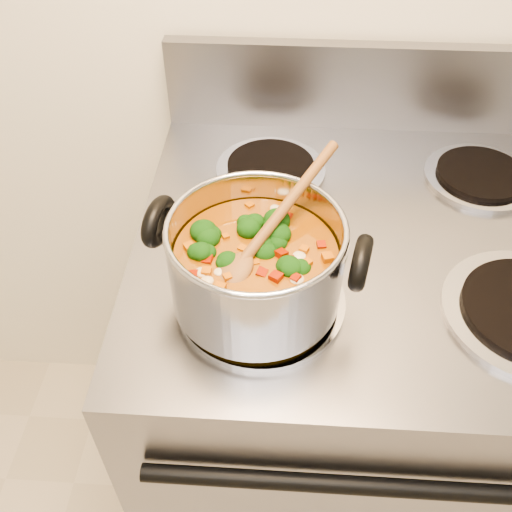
{
  "coord_description": "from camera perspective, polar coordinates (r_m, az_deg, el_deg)",
  "views": [
    {
      "loc": [
        -0.22,
        0.5,
        1.52
      ],
      "look_at": [
        -0.25,
        1.01,
        1.01
      ],
      "focal_mm": 40.0,
      "sensor_mm": 36.0,
      "label": 1
    }
  ],
  "objects": [
    {
      "name": "electric_range",
      "position": [
        1.25,
        9.25,
        -13.2
      ],
      "size": [
        0.76,
        0.68,
        1.08
      ],
      "color": "gray",
      "rests_on": "ground"
    },
    {
      "name": "stockpot",
      "position": [
        0.73,
        -0.02,
        -0.8
      ],
      "size": [
        0.29,
        0.22,
        0.14
      ],
      "rotation": [
        0.0,
        0.0,
        -0.23
      ],
      "color": "#ACACB4",
      "rests_on": "electric_range"
    },
    {
      "name": "wooden_spoon",
      "position": [
        0.71,
        0.55,
        1.89
      ],
      "size": [
        0.16,
        0.23,
        0.09
      ],
      "rotation": [
        0.0,
        0.0,
        0.98
      ],
      "color": "brown",
      "rests_on": "stockpot"
    },
    {
      "name": "cooktop_crumbs",
      "position": [
        0.73,
        -3.9,
        -8.88
      ],
      "size": [
        0.34,
        0.13,
        0.01
      ],
      "color": "black",
      "rests_on": "electric_range"
    }
  ]
}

